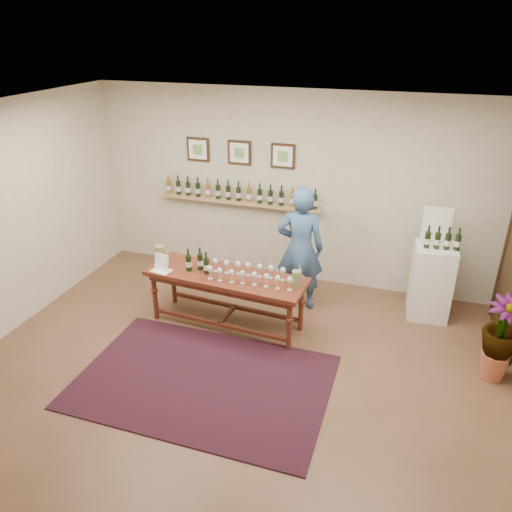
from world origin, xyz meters
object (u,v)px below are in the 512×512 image
(tasting_table, at_px, (226,282))
(potted_plant, at_px, (500,339))
(display_pedestal, at_px, (431,282))
(person, at_px, (300,249))

(tasting_table, relative_size, potted_plant, 2.40)
(tasting_table, xyz_separation_m, potted_plant, (3.19, -0.09, -0.11))
(display_pedestal, height_order, person, person)
(tasting_table, xyz_separation_m, person, (0.77, 0.76, 0.24))
(tasting_table, distance_m, potted_plant, 3.19)
(person, bearing_deg, tasting_table, 34.91)
(tasting_table, xyz_separation_m, display_pedestal, (2.47, 1.06, -0.11))
(tasting_table, relative_size, person, 1.21)
(person, bearing_deg, potted_plant, 150.81)
(potted_plant, relative_size, person, 0.51)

